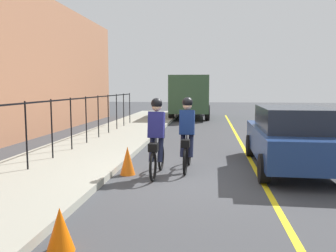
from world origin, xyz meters
TOP-DOWN VIEW (x-y plane):
  - ground_plane at (0.00, 0.00)m, footprint 80.00×80.00m
  - lane_line_centre at (0.00, -1.60)m, footprint 36.00×0.12m
  - sidewalk at (0.00, 3.40)m, footprint 40.00×3.20m
  - iron_fence at (1.00, 3.80)m, footprint 18.61×0.04m
  - cyclist_lead at (-0.03, 0.78)m, footprint 1.71×0.37m
  - cyclist_follow at (0.60, 0.12)m, footprint 1.71×0.37m
  - patrol_sedan at (1.10, -2.48)m, footprint 4.43×1.97m
  - box_truck_background at (15.70, 0.86)m, footprint 6.75×2.63m
  - traffic_cone_near at (0.03, 1.49)m, footprint 0.36×0.36m
  - traffic_cone_far at (-3.88, 1.43)m, footprint 0.36×0.36m

SIDE VIEW (x-z plane):
  - ground_plane at x=0.00m, z-range 0.00..0.00m
  - lane_line_centre at x=0.00m, z-range 0.00..0.01m
  - sidewalk at x=0.00m, z-range 0.00..0.15m
  - traffic_cone_far at x=-3.88m, z-range 0.00..0.57m
  - traffic_cone_near at x=0.03m, z-range 0.00..0.68m
  - patrol_sedan at x=1.10m, z-range 0.03..1.61m
  - cyclist_lead at x=-0.03m, z-range 0.00..1.82m
  - cyclist_follow at x=0.60m, z-range 0.00..1.82m
  - iron_fence at x=1.00m, z-range 0.48..2.08m
  - box_truck_background at x=15.70m, z-range 0.16..2.94m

